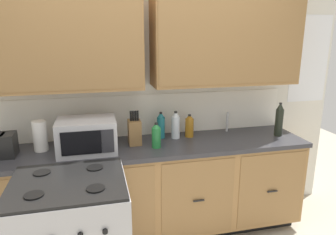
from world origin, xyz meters
TOP-DOWN VIEW (x-y plane):
  - wall_unit at (0.00, 0.50)m, footprint 4.04×0.40m
  - counter_run at (0.00, 0.30)m, footprint 2.87×0.64m
  - microwave at (-0.55, 0.26)m, footprint 0.48×0.37m
  - knife_block at (-0.14, 0.35)m, footprint 0.11×0.14m
  - sink_faucet at (0.82, 0.51)m, footprint 0.02×0.02m
  - paper_towel_roll at (-0.94, 0.37)m, footprint 0.12×0.12m
  - bottle_dark at (1.25, 0.27)m, footprint 0.08×0.08m
  - bottle_teal at (0.13, 0.47)m, footprint 0.08×0.08m
  - bottle_clear at (0.26, 0.42)m, footprint 0.08×0.08m
  - bottle_amber at (0.40, 0.43)m, footprint 0.08×0.08m
  - bottle_green at (0.03, 0.22)m, footprint 0.08×0.08m

SIDE VIEW (x-z plane):
  - counter_run at x=0.00m, z-range 0.01..0.93m
  - sink_faucet at x=0.82m, z-range 0.91..1.11m
  - bottle_amber at x=0.40m, z-range 0.91..1.13m
  - bottle_green at x=0.03m, z-range 0.91..1.13m
  - knife_block at x=-0.14m, z-range 0.87..1.18m
  - bottle_teal at x=0.13m, z-range 0.91..1.16m
  - bottle_clear at x=0.26m, z-range 0.91..1.17m
  - paper_towel_roll at x=-0.94m, z-range 0.91..1.17m
  - microwave at x=-0.55m, z-range 0.91..1.19m
  - bottle_dark at x=1.25m, z-range 0.91..1.24m
  - wall_unit at x=0.00m, z-range 0.44..2.81m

